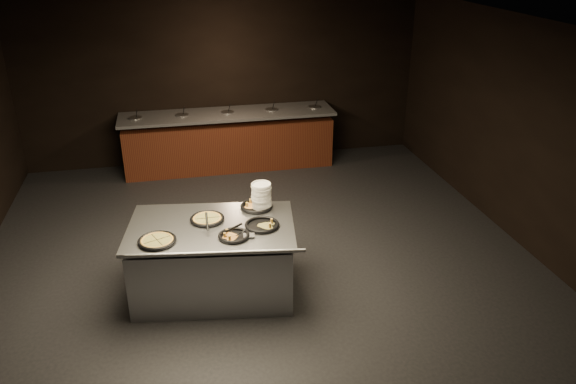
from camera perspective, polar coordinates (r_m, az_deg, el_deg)
The scene contains 11 objects.
room at distance 6.35m, azimuth -2.66°, elevation 2.85°, with size 7.02×8.02×2.92m.
salad_bar at distance 10.01m, azimuth -6.01°, elevation 4.90°, with size 3.70×0.83×1.18m.
serving_counter at distance 6.50m, azimuth -7.60°, elevation -6.95°, with size 1.98×1.44×0.88m.
plate_stack at distance 6.55m, azimuth -2.71°, elevation -0.42°, with size 0.23×0.23×0.31m, color silver.
pan_veggie_whole at distance 6.05m, azimuth -13.16°, elevation -4.83°, with size 0.40×0.40×0.04m.
pan_cheese_whole at distance 6.39m, azimuth -8.21°, elevation -2.70°, with size 0.39×0.39×0.04m.
pan_cheese_slices_a at distance 6.62m, azimuth -3.23°, elevation -1.45°, with size 0.38×0.38×0.04m.
pan_cheese_slices_b at distance 6.01m, azimuth -5.52°, elevation -4.43°, with size 0.34×0.34×0.04m.
pan_veggie_slices at distance 6.20m, azimuth -2.65°, elevation -3.35°, with size 0.38×0.38×0.04m.
server_left at distance 6.19m, azimuth -8.24°, elevation -2.99°, with size 0.10×0.34×0.16m.
server_right at distance 5.97m, azimuth -5.22°, elevation -3.91°, with size 0.35×0.11×0.17m.
Camera 1 is at (-0.95, -5.81, 3.82)m, focal length 35.00 mm.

